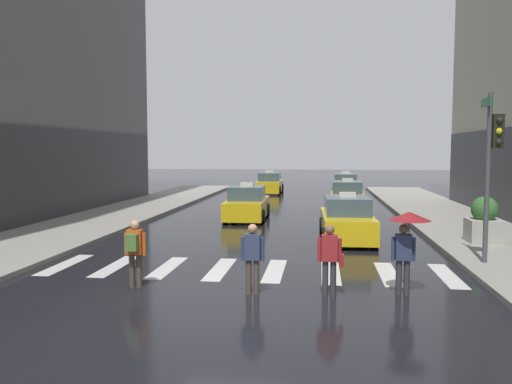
# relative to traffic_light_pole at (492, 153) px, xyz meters

# --- Properties ---
(ground_plane) EXTENTS (160.00, 160.00, 0.00)m
(ground_plane) POSITION_rel_traffic_light_pole_xyz_m (-6.79, -4.13, -3.26)
(ground_plane) COLOR black
(crosswalk_markings) EXTENTS (11.30, 2.80, 0.01)m
(crosswalk_markings) POSITION_rel_traffic_light_pole_xyz_m (-6.79, -1.13, -3.25)
(crosswalk_markings) COLOR silver
(crosswalk_markings) RESTS_ON ground
(traffic_light_pole) EXTENTS (0.44, 0.84, 4.80)m
(traffic_light_pole) POSITION_rel_traffic_light_pole_xyz_m (0.00, 0.00, 0.00)
(traffic_light_pole) COLOR #47474C
(traffic_light_pole) RESTS_ON curb_right
(taxi_lead) EXTENTS (2.04, 4.59, 1.80)m
(taxi_lead) POSITION_rel_traffic_light_pole_xyz_m (-3.78, 4.15, -2.53)
(taxi_lead) COLOR yellow
(taxi_lead) RESTS_ON ground
(taxi_second) EXTENTS (1.99, 4.57, 1.80)m
(taxi_second) POSITION_rel_traffic_light_pole_xyz_m (-8.29, 9.38, -2.53)
(taxi_second) COLOR yellow
(taxi_second) RESTS_ON ground
(taxi_third) EXTENTS (2.09, 4.61, 1.80)m
(taxi_third) POSITION_rel_traffic_light_pole_xyz_m (-3.26, 14.00, -2.53)
(taxi_third) COLOR yellow
(taxi_third) RESTS_ON ground
(taxi_fourth) EXTENTS (2.09, 4.62, 1.80)m
(taxi_fourth) POSITION_rel_traffic_light_pole_xyz_m (-2.90, 23.41, -2.53)
(taxi_fourth) COLOR yellow
(taxi_fourth) RESTS_ON ground
(taxi_fifth) EXTENTS (1.93, 4.54, 1.80)m
(taxi_fifth) POSITION_rel_traffic_light_pole_xyz_m (-8.69, 24.72, -2.53)
(taxi_fifth) COLOR yellow
(taxi_fifth) RESTS_ON ground
(pedestrian_with_umbrella) EXTENTS (0.96, 0.96, 1.94)m
(pedestrian_with_umbrella) POSITION_rel_traffic_light_pole_xyz_m (-2.79, -3.14, -1.74)
(pedestrian_with_umbrella) COLOR #333338
(pedestrian_with_umbrella) RESTS_ON ground
(pedestrian_with_backpack) EXTENTS (0.55, 0.43, 1.65)m
(pedestrian_with_backpack) POSITION_rel_traffic_light_pole_xyz_m (-9.25, -3.30, -2.29)
(pedestrian_with_backpack) COLOR #473D33
(pedestrian_with_backpack) RESTS_ON ground
(pedestrian_with_handbag) EXTENTS (0.61, 0.24, 1.65)m
(pedestrian_with_handbag) POSITION_rel_traffic_light_pole_xyz_m (-4.54, -3.47, -2.32)
(pedestrian_with_handbag) COLOR #333338
(pedestrian_with_handbag) RESTS_ON ground
(pedestrian_plain_coat) EXTENTS (0.55, 0.24, 1.65)m
(pedestrian_plain_coat) POSITION_rel_traffic_light_pole_xyz_m (-6.32, -3.54, -2.32)
(pedestrian_plain_coat) COLOR #473D33
(pedestrian_plain_coat) RESTS_ON ground
(planter_near_corner) EXTENTS (1.10, 1.10, 1.60)m
(planter_near_corner) POSITION_rel_traffic_light_pole_xyz_m (0.90, 3.43, -2.38)
(planter_near_corner) COLOR #A8A399
(planter_near_corner) RESTS_ON curb_right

